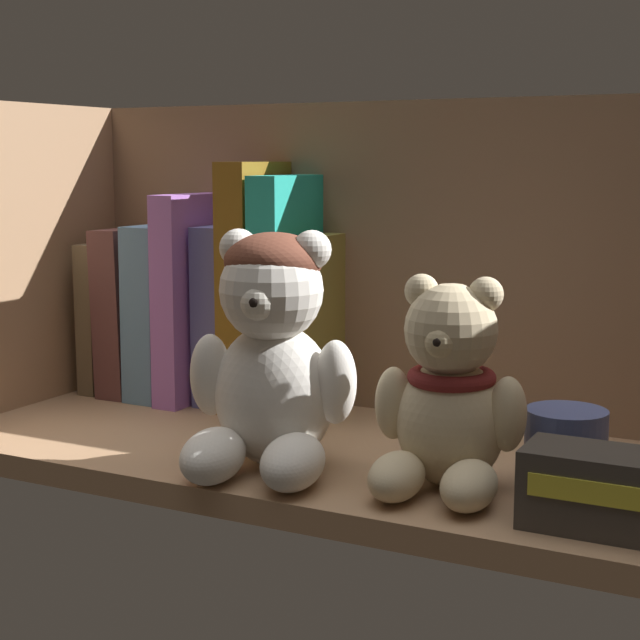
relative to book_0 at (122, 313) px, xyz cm
name	(u,v)px	position (x,y,z in cm)	size (l,w,h in cm)	color
shelf_board	(343,461)	(31.22, -11.19, -8.61)	(67.47, 27.49, 2.00)	#A87F5B
shelf_back_panel	(411,270)	(31.22, 3.15, 5.83)	(69.87, 1.20, 30.89)	#83634A
shelf_side_panel_left	(19,267)	(-3.31, -11.19, 5.83)	(1.60, 29.89, 30.89)	#A87F5B
book_0	(122,313)	(0.00, 0.00, 0.00)	(2.03, 12.41, 15.22)	brown
book_1	(145,308)	(3.07, 0.00, 0.77)	(3.28, 13.40, 16.76)	brown
book_2	(176,308)	(6.89, 0.00, 0.99)	(3.51, 13.58, 17.21)	#5E8AB3
book_3	(204,296)	(10.42, 0.00, 2.54)	(2.70, 14.58, 20.30)	#AD6BCD
book_4	(234,313)	(13.82, 0.00, 1.04)	(3.26, 10.43, 17.30)	#676AB1
book_5	(265,284)	(17.43, 0.00, 4.07)	(3.12, 13.15, 23.37)	brown
book_6	(297,293)	(20.92, 0.00, 3.47)	(3.02, 13.64, 22.16)	#23AF9E
book_7	(324,323)	(23.82, 0.00, 0.73)	(1.95, 13.45, 16.68)	olive
teddy_bear_larger	(271,357)	(28.41, -18.11, 1.11)	(13.78, 14.29, 18.39)	white
teddy_bear_smaller	(448,400)	(42.23, -16.72, -1.00)	(11.36, 11.59, 15.49)	beige
pillar_candle	(565,447)	(49.65, -12.04, -4.78)	(5.97, 5.97, 5.67)	#4C5B99
small_product_box	(615,492)	(54.74, -19.90, -5.01)	(11.69, 5.46, 5.19)	#38332D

